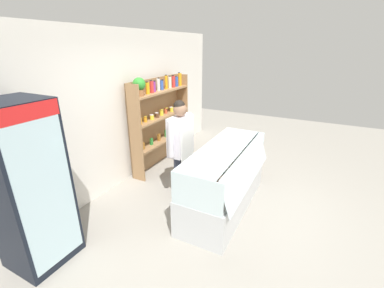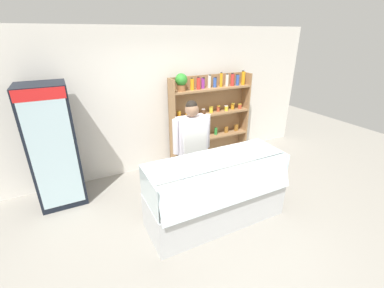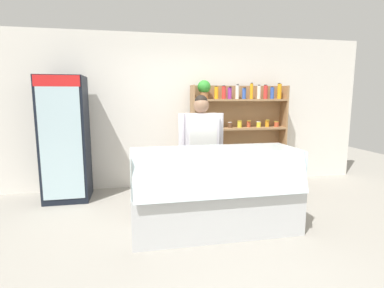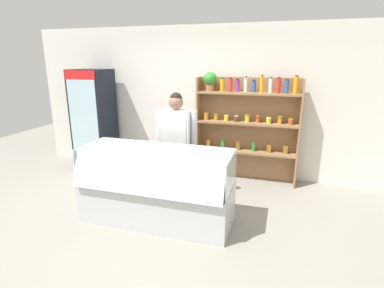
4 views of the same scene
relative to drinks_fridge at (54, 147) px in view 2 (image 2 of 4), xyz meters
The scene contains 6 objects.
ground_plane 2.70m from the drinks_fridge, 37.14° to the right, with size 12.00×12.00×0.00m, color gray.
back_wall 2.10m from the drinks_fridge, 13.66° to the left, with size 6.80×0.10×2.70m, color white.
drinks_fridge is the anchor object (origin of this frame).
shelving_unit 2.89m from the drinks_fridge, ahead, with size 1.75×0.29×1.90m.
deli_display_case 2.60m from the drinks_fridge, 38.37° to the right, with size 1.99×0.79×1.01m.
shop_clerk 2.14m from the drinks_fridge, 21.67° to the right, with size 0.66×0.25×1.64m.
Camera 2 is at (-1.74, -2.65, 2.59)m, focal length 24.00 mm.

